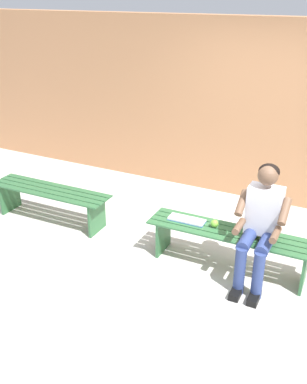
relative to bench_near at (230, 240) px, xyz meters
The scene contains 7 objects.
ground_plane 1.60m from the bench_near, 39.78° to the left, with size 10.00×7.00×0.04m, color beige.
brick_wall 2.21m from the bench_near, 75.71° to the right, with size 9.50×0.24×2.47m, color #B27A51.
bench_near is the anchor object (origin of this frame).
bench_far 2.40m from the bench_near, ahead, with size 1.64×0.43×0.45m.
person_seated 0.47m from the bench_near, 162.11° to the left, with size 0.50×0.69×1.25m.
apple 0.24m from the bench_near, ahead, with size 0.09×0.09×0.09m, color #72B738.
book_open 0.53m from the bench_near, ahead, with size 0.41×0.16×0.02m.
Camera 1 is at (-1.05, 3.94, 2.78)m, focal length 40.89 mm.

